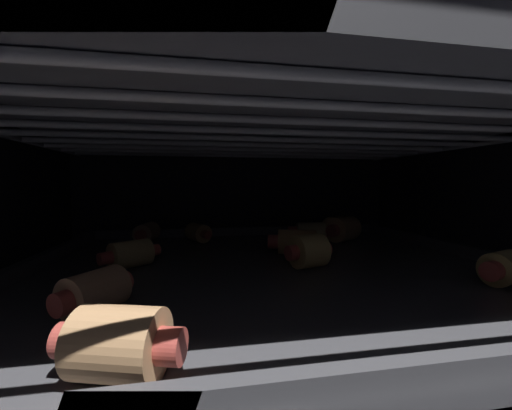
{
  "coord_description": "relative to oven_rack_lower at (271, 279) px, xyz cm",
  "views": [
    {
      "loc": [
        -6.88,
        -28.93,
        20.43
      ],
      "look_at": [
        0.0,
        7.94,
        18.01
      ],
      "focal_mm": 22.35,
      "sensor_mm": 36.0,
      "label": 1
    }
  ],
  "objects": [
    {
      "name": "pig_in_blanket_lower_8",
      "position": [
        13.68,
        15.68,
        2.69
      ],
      "size": [
        4.85,
        3.92,
        2.92
      ],
      "rotation": [
        0.0,
        0.0,
        2.07
      ],
      "color": "tan",
      "rests_on": "baking_tray_lower"
    },
    {
      "name": "pig_in_blanket_lower_10",
      "position": [
        8.28,
        11.85,
        2.54
      ],
      "size": [
        6.31,
        3.11,
        2.61
      ],
      "rotation": [
        0.0,
        0.0,
        4.57
      ],
      "color": "tan",
      "rests_on": "baking_tray_lower"
    },
    {
      "name": "pig_in_blanket_lower_3",
      "position": [
        12.64,
        11.16,
        2.9
      ],
      "size": [
        5.69,
        4.94,
        3.33
      ],
      "rotation": [
        0.0,
        0.0,
        5.28
      ],
      "color": "tan",
      "rests_on": "baking_tray_lower"
    },
    {
      "name": "pig_in_blanket_upper_3",
      "position": [
        0.38,
        6.01,
        16.25
      ],
      "size": [
        4.77,
        6.07,
        3.12
      ],
      "rotation": [
        0.0,
        0.0,
        0.58
      ],
      "color": "tan",
      "rests_on": "baking_tray_upper"
    },
    {
      "name": "baking_tray_lower",
      "position": [
        0.0,
        0.0,
        0.91
      ],
      "size": [
        43.3,
        38.36,
        2.09
      ],
      "color": "#4C4C51",
      "rests_on": "oven_rack_lower"
    },
    {
      "name": "pig_in_blanket_lower_4",
      "position": [
        3.27,
        -1.12,
        2.78
      ],
      "size": [
        4.71,
        3.76,
        3.09
      ],
      "rotation": [
        0.0,
        0.0,
        1.85
      ],
      "color": "tan",
      "rests_on": "baking_tray_lower"
    },
    {
      "name": "pig_in_blanket_lower_9",
      "position": [
        -12.99,
        1.96,
        2.48
      ],
      "size": [
        5.23,
        4.42,
        2.5
      ],
      "rotation": [
        0.0,
        0.0,
        2.23
      ],
      "color": "tan",
      "rests_on": "baking_tray_lower"
    },
    {
      "name": "pig_in_blanket_lower_2",
      "position": [
        3.93,
        4.38,
        2.6
      ],
      "size": [
        6.6,
        3.78,
        2.74
      ],
      "rotation": [
        0.0,
        0.0,
        4.43
      ],
      "color": "tan",
      "rests_on": "baking_tray_lower"
    },
    {
      "name": "oven_rack_lower",
      "position": [
        0.0,
        0.0,
        0.0
      ],
      "size": [
        49.0,
        46.29,
        0.74
      ],
      "color": "#B7B7BC"
    },
    {
      "name": "pig_in_blanket_lower_11",
      "position": [
        -9.93,
        -15.96,
        2.68
      ],
      "size": [
        5.32,
        3.74,
        2.9
      ],
      "rotation": [
        0.0,
        0.0,
        4.41
      ],
      "color": "tan",
      "rests_on": "baking_tray_lower"
    },
    {
      "name": "oven_wall_back",
      "position": [
        0.0,
        24.22,
        8.95
      ],
      "size": [
        53.7,
        1.2,
        40.88
      ],
      "primitive_type": "cube",
      "color": "black",
      "rests_on": "ground_plane"
    },
    {
      "name": "pig_in_blanket_upper_5",
      "position": [
        -4.83,
        -12.47,
        16.12
      ],
      "size": [
        4.65,
        5.24,
        2.85
      ],
      "rotation": [
        0.0,
        0.0,
        0.58
      ],
      "color": "tan",
      "rests_on": "baking_tray_upper"
    },
    {
      "name": "pig_in_blanket_lower_7",
      "position": [
        -12.98,
        -8.75,
        2.51
      ],
      "size": [
        4.03,
        4.88,
        2.55
      ],
      "rotation": [
        0.0,
        0.0,
        2.56
      ],
      "color": "tan",
      "rests_on": "baking_tray_lower"
    },
    {
      "name": "pig_in_blanket_lower_6",
      "position": [
        16.36,
        -8.71,
        2.53
      ],
      "size": [
        4.81,
        3.43,
        2.6
      ],
      "rotation": [
        0.0,
        0.0,
        1.9
      ],
      "color": "tan",
      "rests_on": "baking_tray_lower"
    },
    {
      "name": "pig_in_blanket_lower_1",
      "position": [
        -13.51,
        15.51,
        2.49
      ],
      "size": [
        3.2,
        5.6,
        2.52
      ],
      "rotation": [
        0.0,
        0.0,
        6.09
      ],
      "color": "tan",
      "rests_on": "baking_tray_lower"
    },
    {
      "name": "pig_in_blanket_upper_1",
      "position": [
        7.9,
        14.2,
        16.04
      ],
      "size": [
        5.13,
        4.57,
        2.7
      ],
      "rotation": [
        0.0,
        0.0,
        5.4
      ],
      "color": "tan",
      "rests_on": "baking_tray_upper"
    },
    {
      "name": "ground_plane",
      "position": [
        0.0,
        0.0,
        -12.09
      ],
      "size": [
        53.7,
        49.63,
        1.2
      ],
      "primitive_type": "cube",
      "color": "black"
    },
    {
      "name": "pig_in_blanket_upper_4",
      "position": [
        -14.42,
        4.25,
        15.99
      ],
      "size": [
        3.68,
        5.1,
        2.61
      ],
      "rotation": [
        0.0,
        0.0,
        2.76
      ],
      "color": "tan",
      "rests_on": "baking_tray_upper"
    },
    {
      "name": "pig_in_blanket_lower_0",
      "position": [
        -6.73,
        14.6,
        2.44
      ],
      "size": [
        3.66,
        5.79,
        2.42
      ],
      "rotation": [
        0.0,
        0.0,
        0.43
      ],
      "color": "tan",
      "rests_on": "baking_tray_lower"
    },
    {
      "name": "baking_tray_upper",
      "position": [
        0.0,
        0.0,
        14.38
      ],
      "size": [
        43.3,
        38.36,
        2.7
      ],
      "color": "#4C4C51",
      "rests_on": "oven_rack_upper"
    },
    {
      "name": "oven_rack_upper",
      "position": [
        0.0,
        0.0,
        13.44
      ],
      "size": [
        48.83,
        46.29,
        0.57
      ],
      "color": "#B7B7BC"
    },
    {
      "name": "pig_in_blanket_upper_0",
      "position": [
        12.08,
        -0.66,
        15.96
      ],
      "size": [
        4.83,
        3.53,
        2.54
      ],
      "rotation": [
        0.0,
        0.0,
        5.05
      ],
      "color": "tan",
      "rests_on": "baking_tray_upper"
    },
    {
      "name": "pig_in_blanket_upper_2",
      "position": [
        -8.04,
        11.21,
        16.11
      ],
      "size": [
        3.98,
        5.77,
        2.85
      ],
      "rotation": [
        0.0,
        0.0,
        3.53
      ],
      "color": "tan",
      "rests_on": "baking_tray_upper"
    },
    {
      "name": "oven_wall_right",
      "position": [
        26.25,
        0.0,
        8.95
      ],
      "size": [
        1.2,
        47.23,
        40.88
      ],
      "primitive_type": "cube",
      "color": "black",
      "rests_on": "ground_plane"
    }
  ]
}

